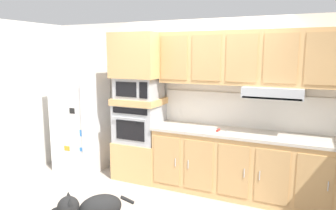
% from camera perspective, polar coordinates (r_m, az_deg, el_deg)
% --- Properties ---
extents(ground_plane, '(9.60, 9.60, 0.00)m').
position_cam_1_polar(ground_plane, '(4.25, 1.17, -18.45)').
color(ground_plane, '#9E9389').
extents(back_kitchen_wall, '(6.20, 0.12, 2.50)m').
position_cam_1_polar(back_kitchen_wall, '(4.86, 6.41, 0.63)').
color(back_kitchen_wall, silver).
rests_on(back_kitchen_wall, ground).
extents(side_panel_left, '(0.12, 7.10, 2.50)m').
position_cam_1_polar(side_panel_left, '(5.55, -26.37, 0.81)').
color(side_panel_left, silver).
rests_on(side_panel_left, ground).
extents(refrigerator, '(0.76, 0.73, 1.76)m').
position_cam_1_polar(refrigerator, '(5.55, -15.72, -2.44)').
color(refrigerator, white).
rests_on(refrigerator, ground).
extents(oven_base_cabinet, '(0.74, 0.62, 0.60)m').
position_cam_1_polar(oven_base_cabinet, '(5.13, -5.14, -9.80)').
color(oven_base_cabinet, tan).
rests_on(oven_base_cabinet, ground).
extents(built_in_oven, '(0.70, 0.62, 0.60)m').
position_cam_1_polar(built_in_oven, '(4.97, -5.26, -3.26)').
color(built_in_oven, '#A8AAAF').
rests_on(built_in_oven, oven_base_cabinet).
extents(appliance_mid_shelf, '(0.74, 0.62, 0.10)m').
position_cam_1_polar(appliance_mid_shelf, '(4.90, -5.30, 0.73)').
color(appliance_mid_shelf, tan).
rests_on(appliance_mid_shelf, built_in_oven).
extents(microwave, '(0.64, 0.54, 0.32)m').
position_cam_1_polar(microwave, '(4.87, -5.36, 3.17)').
color(microwave, '#A8AAAF').
rests_on(microwave, appliance_mid_shelf).
extents(appliance_upper_cabinet, '(0.74, 0.62, 0.68)m').
position_cam_1_polar(appliance_upper_cabinet, '(4.85, -5.43, 9.06)').
color(appliance_upper_cabinet, tan).
rests_on(appliance_upper_cabinet, microwave).
extents(lower_cabinet_run, '(2.92, 0.63, 0.88)m').
position_cam_1_polar(lower_cabinet_run, '(4.52, 15.84, -11.00)').
color(lower_cabinet_run, tan).
rests_on(lower_cabinet_run, ground).
extents(countertop_slab, '(2.96, 0.64, 0.04)m').
position_cam_1_polar(countertop_slab, '(4.38, 16.12, -5.34)').
color(countertop_slab, '#BCB2A3').
rests_on(countertop_slab, lower_cabinet_run).
extents(backsplash_panel, '(2.96, 0.02, 0.50)m').
position_cam_1_polar(backsplash_panel, '(4.60, 16.81, -1.22)').
color(backsplash_panel, silver).
rests_on(backsplash_panel, countertop_slab).
extents(upper_cabinet_with_hood, '(2.92, 0.48, 0.88)m').
position_cam_1_polar(upper_cabinet_with_hood, '(4.36, 17.12, 7.87)').
color(upper_cabinet_with_hood, tan).
rests_on(upper_cabinet_with_hood, backsplash_panel).
extents(screwdriver, '(0.14, 0.12, 0.03)m').
position_cam_1_polar(screwdriver, '(4.39, 9.33, -4.61)').
color(screwdriver, red).
rests_on(screwdriver, countertop_slab).
extents(dog, '(0.60, 0.66, 0.65)m').
position_cam_1_polar(dog, '(3.37, -13.59, -18.28)').
color(dog, black).
rests_on(dog, ground).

